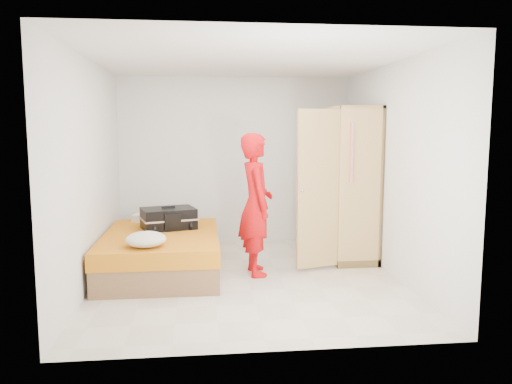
{
  "coord_description": "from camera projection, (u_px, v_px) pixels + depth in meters",
  "views": [
    {
      "loc": [
        -0.53,
        -5.84,
        1.82
      ],
      "look_at": [
        0.16,
        0.47,
        1.0
      ],
      "focal_mm": 35.0,
      "sensor_mm": 36.0,
      "label": 1
    }
  ],
  "objects": [
    {
      "name": "suitcase",
      "position": [
        169.0,
        218.0,
        6.58
      ],
      "size": [
        0.8,
        0.67,
        0.3
      ],
      "rotation": [
        0.0,
        0.0,
        0.28
      ],
      "color": "black",
      "rests_on": "bed"
    },
    {
      "name": "person",
      "position": [
        256.0,
        204.0,
        6.16
      ],
      "size": [
        0.48,
        0.68,
        1.76
      ],
      "primitive_type": "imported",
      "rotation": [
        0.0,
        0.0,
        1.67
      ],
      "color": "red",
      "rests_on": "ground"
    },
    {
      "name": "room",
      "position": [
        247.0,
        172.0,
        5.88
      ],
      "size": [
        4.0,
        4.02,
        2.6
      ],
      "color": "beige",
      "rests_on": "ground"
    },
    {
      "name": "round_cushion",
      "position": [
        146.0,
        239.0,
        5.55
      ],
      "size": [
        0.45,
        0.45,
        0.17
      ],
      "primitive_type": "ellipsoid",
      "color": "white",
      "rests_on": "bed"
    },
    {
      "name": "wardrobe",
      "position": [
        346.0,
        187.0,
        6.91
      ],
      "size": [
        1.15,
        1.34,
        2.1
      ],
      "color": "#DFAF6C",
      "rests_on": "ground"
    },
    {
      "name": "pillow",
      "position": [
        152.0,
        218.0,
        7.09
      ],
      "size": [
        0.57,
        0.38,
        0.1
      ],
      "primitive_type": "cube",
      "rotation": [
        0.0,
        0.0,
        -0.22
      ],
      "color": "white",
      "rests_on": "bed"
    },
    {
      "name": "bed",
      "position": [
        162.0,
        252.0,
        6.31
      ],
      "size": [
        1.42,
        2.02,
        0.5
      ],
      "color": "brown",
      "rests_on": "ground"
    }
  ]
}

